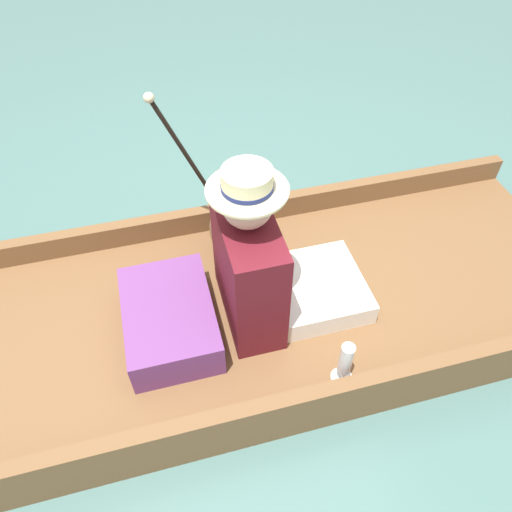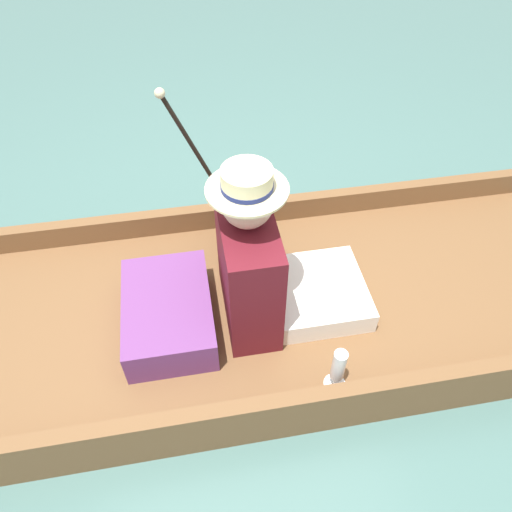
{
  "view_description": "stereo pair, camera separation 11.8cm",
  "coord_description": "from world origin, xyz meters",
  "px_view_note": "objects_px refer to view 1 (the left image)",
  "views": [
    {
      "loc": [
        1.35,
        -0.31,
        1.96
      ],
      "look_at": [
        0.04,
        0.04,
        0.5
      ],
      "focal_mm": 35.0,
      "sensor_mm": 36.0,
      "label": 1
    },
    {
      "loc": [
        1.37,
        -0.2,
        1.96
      ],
      "look_at": [
        0.04,
        0.04,
        0.5
      ],
      "focal_mm": 35.0,
      "sensor_mm": 36.0,
      "label": 2
    }
  ],
  "objects_px": {
    "seated_person": "(265,267)",
    "wine_glass": "(346,361)",
    "walking_cane": "(190,161)",
    "teddy_bear": "(227,219)"
  },
  "relations": [
    {
      "from": "seated_person",
      "to": "wine_glass",
      "type": "distance_m",
      "value": 0.49
    },
    {
      "from": "wine_glass",
      "to": "walking_cane",
      "type": "relative_size",
      "value": 0.27
    },
    {
      "from": "teddy_bear",
      "to": "wine_glass",
      "type": "height_order",
      "value": "teddy_bear"
    },
    {
      "from": "teddy_bear",
      "to": "walking_cane",
      "type": "relative_size",
      "value": 0.55
    },
    {
      "from": "seated_person",
      "to": "wine_glass",
      "type": "xyz_separation_m",
      "value": [
        0.42,
        0.21,
        -0.15
      ]
    },
    {
      "from": "teddy_bear",
      "to": "seated_person",
      "type": "bearing_deg",
      "value": 11.45
    },
    {
      "from": "teddy_bear",
      "to": "wine_glass",
      "type": "distance_m",
      "value": 0.87
    },
    {
      "from": "seated_person",
      "to": "teddy_bear",
      "type": "xyz_separation_m",
      "value": [
        -0.39,
        -0.08,
        -0.06
      ]
    },
    {
      "from": "wine_glass",
      "to": "teddy_bear",
      "type": "bearing_deg",
      "value": -160.69
    },
    {
      "from": "seated_person",
      "to": "wine_glass",
      "type": "relative_size",
      "value": 3.53
    }
  ]
}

